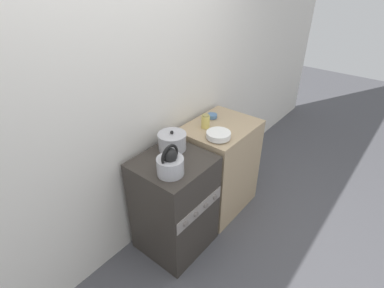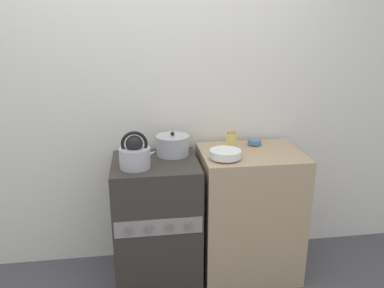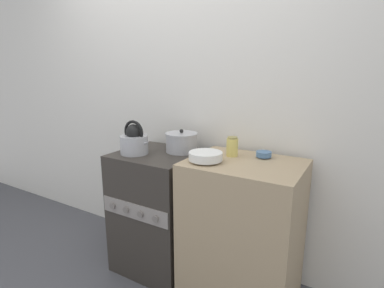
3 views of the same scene
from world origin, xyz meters
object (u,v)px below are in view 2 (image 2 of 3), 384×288
(stove, at_px, (157,221))
(small_ceramic_bowl, at_px, (254,142))
(enamel_bowl, at_px, (225,154))
(kettle, at_px, (135,154))
(storage_jar, at_px, (231,140))
(cooking_pot, at_px, (173,145))

(stove, distance_m, small_ceramic_bowl, 0.90)
(enamel_bowl, bearing_deg, small_ceramic_bowl, 43.59)
(kettle, relative_size, storage_jar, 1.90)
(kettle, height_order, cooking_pot, kettle)
(enamel_bowl, bearing_deg, stove, 166.09)
(kettle, distance_m, storage_jar, 0.69)
(cooking_pot, height_order, storage_jar, cooking_pot)
(kettle, bearing_deg, cooking_pot, 40.06)
(enamel_bowl, bearing_deg, storage_jar, 66.54)
(cooking_pot, relative_size, small_ceramic_bowl, 2.39)
(stove, distance_m, storage_jar, 0.77)
(stove, bearing_deg, small_ceramic_bowl, 11.86)
(stove, height_order, kettle, kettle)
(cooking_pot, distance_m, small_ceramic_bowl, 0.60)
(small_ceramic_bowl, relative_size, storage_jar, 0.76)
(cooking_pot, xyz_separation_m, storage_jar, (0.41, -0.03, 0.03))
(kettle, xyz_separation_m, storage_jar, (0.66, 0.18, 0.01))
(stove, xyz_separation_m, cooking_pot, (0.13, 0.12, 0.52))
(enamel_bowl, xyz_separation_m, storage_jar, (0.09, 0.20, 0.03))
(cooking_pot, bearing_deg, small_ceramic_bowl, 3.19)
(enamel_bowl, distance_m, storage_jar, 0.22)
(stove, height_order, enamel_bowl, enamel_bowl)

